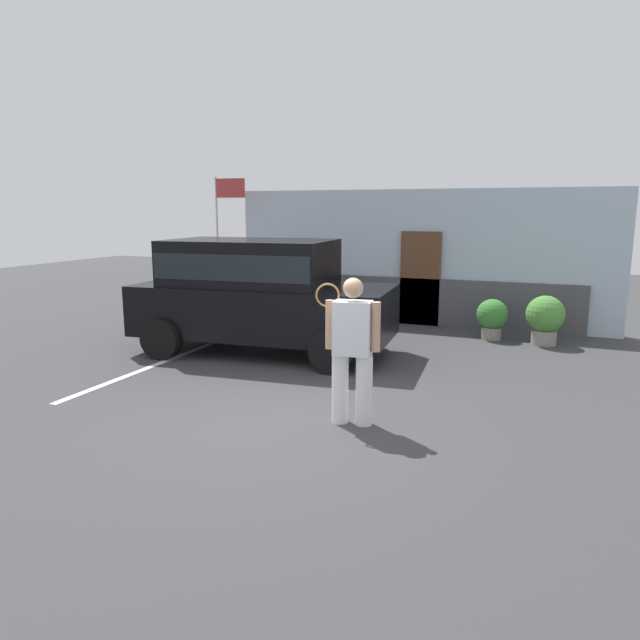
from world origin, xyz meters
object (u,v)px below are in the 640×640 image
at_px(potted_plant_by_porch, 492,317).
at_px(flag_pole, 223,221).
at_px(tennis_player_man, 352,349).
at_px(potted_plant_secondary, 545,318).
at_px(parked_suv, 258,290).

height_order(potted_plant_by_porch, flag_pole, flag_pole).
height_order(tennis_player_man, flag_pole, flag_pole).
bearing_deg(flag_pole, potted_plant_secondary, -3.83).
relative_size(potted_plant_secondary, flag_pole, 0.29).
height_order(potted_plant_by_porch, potted_plant_secondary, potted_plant_secondary).
height_order(parked_suv, potted_plant_by_porch, parked_suv).
bearing_deg(parked_suv, flag_pole, 124.88).
xyz_separation_m(potted_plant_by_porch, flag_pole, (-6.43, 0.37, 1.85)).
relative_size(parked_suv, potted_plant_by_porch, 5.83).
xyz_separation_m(potted_plant_secondary, flag_pole, (-7.42, 0.50, 1.77)).
bearing_deg(potted_plant_secondary, potted_plant_by_porch, 172.68).
relative_size(tennis_player_man, flag_pole, 0.54).
xyz_separation_m(parked_suv, tennis_player_man, (2.76, -2.78, -0.21)).
relative_size(tennis_player_man, potted_plant_by_porch, 2.21).
bearing_deg(tennis_player_man, potted_plant_secondary, -117.77).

